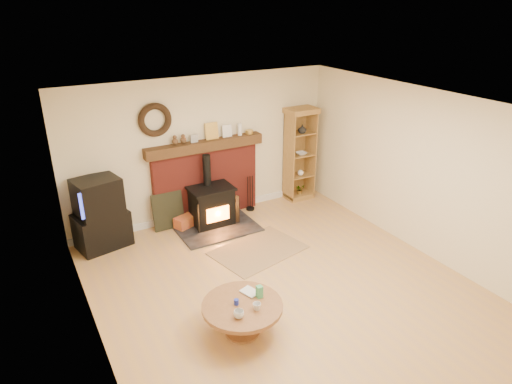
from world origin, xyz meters
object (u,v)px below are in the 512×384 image
curio_cabinet (299,154)px  coffee_table (243,310)px  wood_stove (212,207)px  tv_unit (100,215)px

curio_cabinet → coffee_table: (-2.92, -3.11, -0.59)m
curio_cabinet → coffee_table: size_ratio=1.89×
wood_stove → curio_cabinet: 2.14m
curio_cabinet → tv_unit: bearing=-178.8°
tv_unit → curio_cabinet: size_ratio=0.64×
tv_unit → curio_cabinet: bearing=1.2°
tv_unit → curio_cabinet: 3.95m
wood_stove → curio_cabinet: bearing=7.8°
wood_stove → tv_unit: bearing=174.1°
curio_cabinet → coffee_table: curio_cabinet is taller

